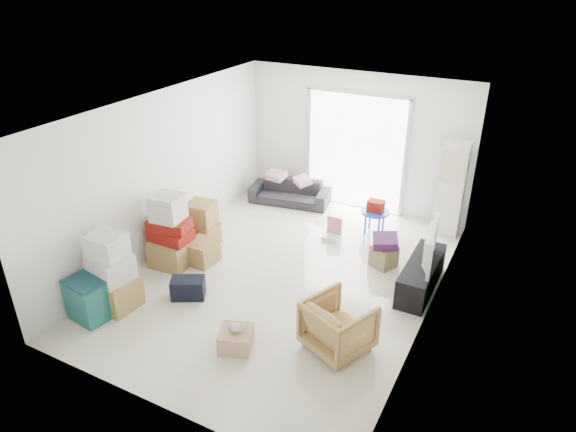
# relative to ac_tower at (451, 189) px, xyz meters

# --- Properties ---
(room_shell) EXTENTS (4.98, 6.48, 3.18)m
(room_shell) POSITION_rel_ac_tower_xyz_m (-1.95, -2.65, 0.48)
(room_shell) COLOR silver
(room_shell) RESTS_ON ground
(sliding_door) EXTENTS (2.10, 0.04, 2.33)m
(sliding_door) POSITION_rel_ac_tower_xyz_m (-1.95, 0.33, 0.37)
(sliding_door) COLOR white
(sliding_door) RESTS_ON room_shell
(ac_tower) EXTENTS (0.45, 0.30, 1.75)m
(ac_tower) POSITION_rel_ac_tower_xyz_m (0.00, 0.00, 0.00)
(ac_tower) COLOR silver
(ac_tower) RESTS_ON room_shell
(tv_console) EXTENTS (0.42, 1.41, 0.47)m
(tv_console) POSITION_rel_ac_tower_xyz_m (0.05, -1.99, -0.64)
(tv_console) COLOR black
(tv_console) RESTS_ON room_shell
(television) EXTENTS (0.74, 1.11, 0.14)m
(television) POSITION_rel_ac_tower_xyz_m (0.05, -1.99, -0.34)
(television) COLOR black
(television) RESTS_ON tv_console
(sofa) EXTENTS (1.68, 0.74, 0.64)m
(sofa) POSITION_rel_ac_tower_xyz_m (-3.14, -0.15, -0.56)
(sofa) COLOR #29282E
(sofa) RESTS_ON room_shell
(pillow_left) EXTENTS (0.40, 0.33, 0.12)m
(pillow_left) POSITION_rel_ac_tower_xyz_m (-3.44, -0.19, -0.18)
(pillow_left) COLOR #C7919F
(pillow_left) RESTS_ON sofa
(pillow_right) EXTENTS (0.44, 0.44, 0.12)m
(pillow_right) POSITION_rel_ac_tower_xyz_m (-2.83, -0.19, -0.18)
(pillow_right) COLOR #C7919F
(pillow_right) RESTS_ON sofa
(armchair) EXTENTS (0.97, 0.94, 0.77)m
(armchair) POSITION_rel_ac_tower_xyz_m (-0.55, -3.81, -0.49)
(armchair) COLOR tan
(armchair) RESTS_ON room_shell
(storage_bins) EXTENTS (0.59, 0.45, 0.63)m
(storage_bins) POSITION_rel_ac_tower_xyz_m (-3.85, -4.86, -0.56)
(storage_bins) COLOR #155557
(storage_bins) RESTS_ON room_shell
(box_stack_a) EXTENTS (0.68, 0.58, 1.16)m
(box_stack_a) POSITION_rel_ac_tower_xyz_m (-3.75, -4.45, -0.35)
(box_stack_a) COLOR #AA874C
(box_stack_a) RESTS_ON room_shell
(box_stack_b) EXTENTS (0.70, 0.64, 1.23)m
(box_stack_b) POSITION_rel_ac_tower_xyz_m (-3.75, -3.16, -0.34)
(box_stack_b) COLOR #AA874C
(box_stack_b) RESTS_ON room_shell
(box_stack_c) EXTENTS (0.53, 0.51, 0.79)m
(box_stack_c) POSITION_rel_ac_tower_xyz_m (-3.72, -2.37, -0.49)
(box_stack_c) COLOR #AA874C
(box_stack_c) RESTS_ON room_shell
(loose_box) EXTENTS (0.48, 0.48, 0.38)m
(loose_box) POSITION_rel_ac_tower_xyz_m (-3.36, -2.90, -0.69)
(loose_box) COLOR #AA874C
(loose_box) RESTS_ON room_shell
(duffel_bag) EXTENTS (0.57, 0.49, 0.31)m
(duffel_bag) POSITION_rel_ac_tower_xyz_m (-2.95, -3.81, -0.72)
(duffel_bag) COLOR black
(duffel_bag) RESTS_ON room_shell
(ottoman) EXTENTS (0.47, 0.47, 0.35)m
(ottoman) POSITION_rel_ac_tower_xyz_m (-0.65, -1.61, -0.70)
(ottoman) COLOR #927C54
(ottoman) RESTS_ON room_shell
(blanket) EXTENTS (0.50, 0.50, 0.14)m
(blanket) POSITION_rel_ac_tower_xyz_m (-0.65, -1.61, -0.45)
(blanket) COLOR #4F2256
(blanket) RESTS_ON ottoman
(kids_table) EXTENTS (0.52, 0.52, 0.64)m
(kids_table) POSITION_rel_ac_tower_xyz_m (-1.16, -0.60, -0.42)
(kids_table) COLOR blue
(kids_table) RESTS_ON room_shell
(toy_walker) EXTENTS (0.30, 0.26, 0.40)m
(toy_walker) POSITION_rel_ac_tower_xyz_m (-1.75, -1.16, -0.76)
(toy_walker) COLOR silver
(toy_walker) RESTS_ON room_shell
(wood_crate) EXTENTS (0.52, 0.52, 0.27)m
(wood_crate) POSITION_rel_ac_tower_xyz_m (-1.71, -4.43, -0.74)
(wood_crate) COLOR tan
(wood_crate) RESTS_ON room_shell
(plush_bunny) EXTENTS (0.26, 0.15, 0.13)m
(plush_bunny) POSITION_rel_ac_tower_xyz_m (-1.68, -4.42, -0.54)
(plush_bunny) COLOR #B2ADA8
(plush_bunny) RESTS_ON wood_crate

